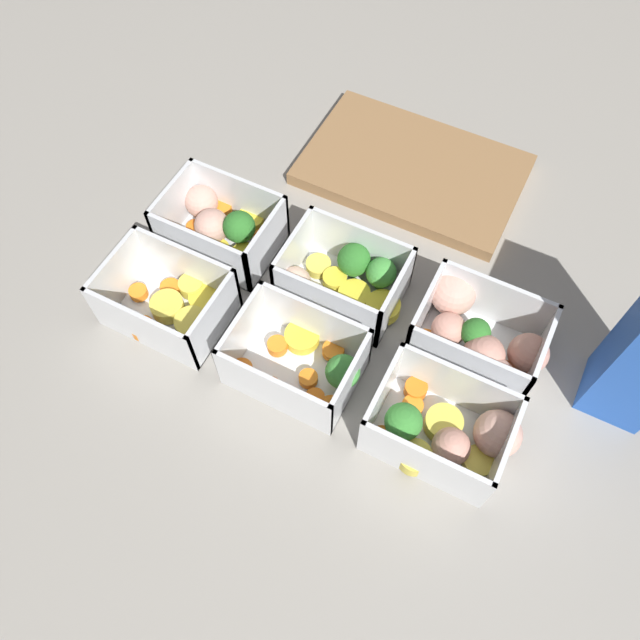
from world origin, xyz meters
The scene contains 8 objects.
ground_plane centered at (0.00, 0.00, 0.00)m, with size 4.00×4.00×0.00m, color gray.
container_near_left centered at (-0.16, -0.06, 0.02)m, with size 0.13×0.11×0.07m.
container_near_center centered at (0.01, -0.05, 0.03)m, with size 0.14×0.11×0.07m.
container_near_right centered at (0.17, -0.06, 0.03)m, with size 0.15×0.10×0.07m.
container_far_left centered at (-0.17, 0.06, 0.03)m, with size 0.14×0.12×0.07m.
container_far_center centered at (0.00, 0.06, 0.02)m, with size 0.15×0.10×0.07m.
container_far_right centered at (0.16, 0.06, 0.03)m, with size 0.16×0.14×0.07m.
cutting_board centered at (0.00, 0.27, 0.01)m, with size 0.28×0.18×0.02m.
Camera 1 is at (0.16, -0.31, 0.62)m, focal length 35.00 mm.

